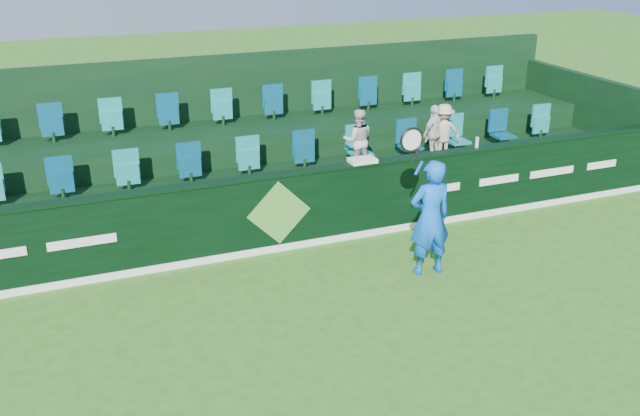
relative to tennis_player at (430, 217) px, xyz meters
name	(u,v)px	position (x,y,z in m)	size (l,w,h in m)	color
ground	(384,380)	(-1.91, -2.30, -0.94)	(60.00, 60.00, 0.00)	#2A6C19
sponsor_hoarding	(277,212)	(-1.90, 1.69, -0.27)	(16.00, 0.25, 1.35)	black
stand_tier_front	(258,204)	(-1.91, 2.80, -0.54)	(16.00, 2.00, 0.80)	black
stand_tier_back	(230,161)	(-1.91, 4.70, -0.29)	(16.00, 1.80, 1.30)	black
stand_rear	(223,128)	(-1.91, 5.14, 0.27)	(16.00, 4.10, 2.60)	black
seat_row_front	(250,161)	(-1.91, 3.20, 0.16)	(13.50, 0.50, 0.60)	teal
seat_row_back	(223,111)	(-1.91, 5.00, 0.66)	(13.50, 0.50, 0.60)	teal
tennis_player	(430,217)	(0.00, 0.00, 0.00)	(1.05, 0.48, 2.50)	blue
spectator_left	(358,140)	(0.07, 2.82, 0.44)	(0.57, 0.44, 1.17)	beige
spectator_middle	(434,133)	(1.69, 2.82, 0.41)	(0.64, 0.27, 1.10)	silver
spectator_right	(443,132)	(1.89, 2.82, 0.41)	(0.71, 0.41, 1.10)	#C7B18C
towel	(363,160)	(-0.36, 1.70, 0.44)	(0.46, 0.30, 0.07)	white
drinks_bottle	(477,142)	(1.91, 1.70, 0.50)	(0.06, 0.06, 0.19)	silver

